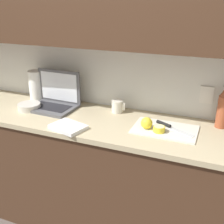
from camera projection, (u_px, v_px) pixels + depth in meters
ground_plane at (97, 221)px, 2.33m from camera, size 12.00×12.00×0.00m
wall_back at (105, 24)px, 1.93m from camera, size 5.20×0.38×2.60m
counter_unit at (93, 173)px, 2.16m from camera, size 2.50×0.58×0.93m
laptop at (54, 99)px, 2.18m from camera, size 0.38×0.28×0.28m
cutting_board at (165, 129)px, 1.82m from camera, size 0.41×0.27×0.01m
knife at (168, 126)px, 1.84m from camera, size 0.27×0.15×0.02m
lemon_half_cut at (159, 129)px, 1.77m from camera, size 0.07×0.07×0.04m
lemon_whole_beside at (147, 123)px, 1.81m from camera, size 0.08×0.08×0.08m
bottle_green_soda at (223, 108)px, 1.81m from camera, size 0.08×0.08×0.30m
measuring_cup at (117, 106)px, 2.08m from camera, size 0.10×0.08×0.09m
bowl_white at (29, 106)px, 2.14m from camera, size 0.17×0.17×0.05m
paper_towel_roll at (37, 85)px, 2.33m from camera, size 0.13×0.13×0.24m
dish_towel at (68, 127)px, 1.83m from camera, size 0.26×0.21×0.02m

